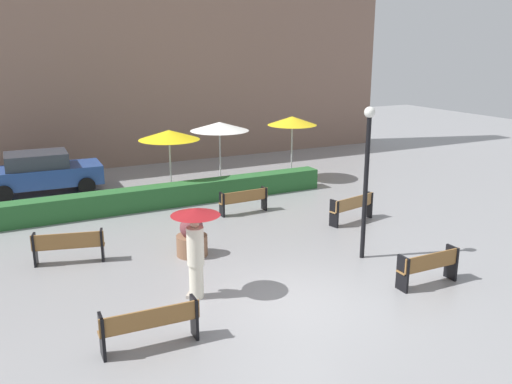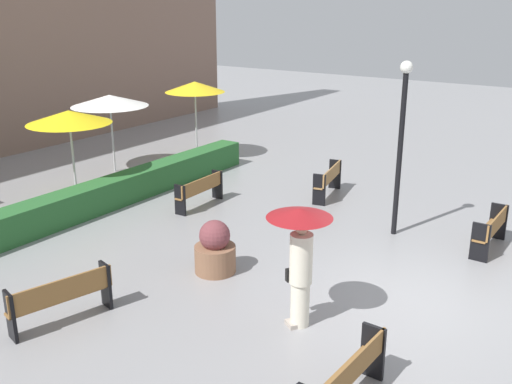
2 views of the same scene
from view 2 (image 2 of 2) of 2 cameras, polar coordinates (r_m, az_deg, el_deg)
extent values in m
plane|color=gray|center=(11.27, 14.83, -10.05)|extent=(60.00, 60.00, 0.00)
cube|color=olive|center=(10.52, -18.57, -9.88)|extent=(1.78, 0.67, 0.04)
cube|color=olive|center=(10.32, -18.40, -9.10)|extent=(1.73, 0.49, 0.39)
cube|color=black|center=(10.29, -22.83, -11.15)|extent=(0.14, 0.33, 0.85)
cube|color=black|center=(10.80, -14.45, -8.79)|extent=(0.14, 0.33, 0.85)
cube|color=olive|center=(13.76, 21.76, -3.48)|extent=(1.62, 0.30, 0.04)
cube|color=olive|center=(13.66, 22.50, -2.80)|extent=(1.62, 0.06, 0.37)
cube|color=black|center=(13.08, 21.03, -4.62)|extent=(0.06, 0.38, 0.84)
cube|color=black|center=(14.45, 22.56, -2.66)|extent=(0.06, 0.38, 0.84)
cube|color=olive|center=(8.19, 8.45, -17.56)|extent=(1.86, 0.33, 0.04)
cube|color=olive|center=(8.02, 9.50, -16.74)|extent=(1.86, 0.11, 0.36)
cube|color=black|center=(8.86, 11.34, -15.03)|extent=(0.07, 0.36, 0.83)
cube|color=#9E7242|center=(16.32, 6.92, 1.16)|extent=(1.73, 0.60, 0.04)
cube|color=#9E7242|center=(16.23, 7.43, 1.79)|extent=(1.69, 0.40, 0.37)
cube|color=black|center=(15.60, 6.18, 0.21)|extent=(0.13, 0.35, 0.86)
cube|color=black|center=(17.07, 7.72, 1.74)|extent=(0.13, 0.35, 0.86)
cube|color=olive|center=(15.51, -5.60, 0.11)|extent=(1.71, 0.27, 0.04)
cube|color=olive|center=(15.37, -5.24, 0.72)|extent=(1.71, 0.09, 0.35)
cube|color=black|center=(14.92, -7.42, -0.80)|extent=(0.07, 0.32, 0.80)
cube|color=black|center=(16.10, -3.80, 0.74)|extent=(0.07, 0.32, 0.80)
cylinder|color=silver|center=(9.96, 4.31, -10.82)|extent=(0.32, 0.32, 0.79)
cube|color=#B2A599|center=(10.11, 3.95, -12.64)|extent=(0.41, 0.40, 0.08)
cylinder|color=silver|center=(9.59, 4.43, -6.51)|extent=(0.38, 0.38, 0.86)
sphere|color=tan|center=(9.38, 4.51, -3.54)|extent=(0.21, 0.21, 0.21)
cube|color=black|center=(9.92, 3.72, -8.02)|extent=(0.29, 0.24, 0.22)
cylinder|color=black|center=(9.55, 4.21, -4.59)|extent=(0.02, 0.02, 0.90)
cone|color=maroon|center=(9.38, 4.28, -2.06)|extent=(1.09, 1.09, 0.16)
cylinder|color=brown|center=(11.83, -4.00, -6.52)|extent=(0.83, 0.83, 0.56)
sphere|color=brown|center=(11.63, -4.06, -4.26)|extent=(0.62, 0.62, 0.62)
cylinder|color=black|center=(13.57, 13.84, 3.37)|extent=(0.12, 0.12, 3.73)
sphere|color=white|center=(13.22, 14.49, 11.72)|extent=(0.28, 0.28, 0.28)
cylinder|color=silver|center=(16.53, -17.42, 3.10)|extent=(0.06, 0.06, 2.29)
cone|color=yellow|center=(16.29, -17.80, 6.99)|extent=(2.23, 2.23, 0.35)
cylinder|color=silver|center=(19.02, -13.84, 5.28)|extent=(0.06, 0.06, 2.28)
cone|color=white|center=(18.81, -14.10, 8.66)|extent=(2.38, 2.38, 0.35)
cylinder|color=silver|center=(20.09, -5.87, 6.68)|extent=(0.06, 0.06, 2.48)
cone|color=yellow|center=(19.88, -5.99, 10.19)|extent=(2.01, 2.01, 0.35)
cube|color=#28602D|center=(15.33, -16.71, -1.01)|extent=(12.58, 0.70, 0.75)
camera|label=1|loc=(7.29, 94.34, 0.83)|focal=38.30mm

